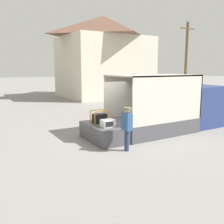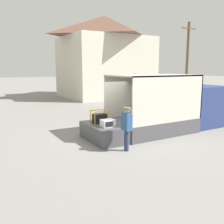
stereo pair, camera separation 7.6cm
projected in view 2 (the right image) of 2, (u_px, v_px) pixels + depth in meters
The scene contains 8 objects.
ground_plane at pixel (117, 138), 11.44m from camera, with size 160.00×160.00×0.00m, color gray.
box_truck at pixel (179, 111), 13.18m from camera, with size 6.43×2.45×2.85m.
tailgate_deck at pixel (104, 132), 11.04m from camera, with size 1.35×2.32×0.73m, color #4C4C51.
microwave at pixel (108, 123), 10.46m from camera, with size 0.55×0.43×0.32m.
portable_generator at pixel (100, 118), 11.28m from camera, with size 0.74×0.50×0.56m.
worker_person at pixel (127, 125), 9.51m from camera, with size 0.31×0.44×1.70m.
house_backdrop at pixel (105, 56), 27.62m from camera, with size 9.34×8.07×8.72m.
utility_pole at pixel (187, 60), 24.44m from camera, with size 1.80×0.28×7.52m.
Camera 2 is at (-5.75, -9.44, 3.18)m, focal length 40.00 mm.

